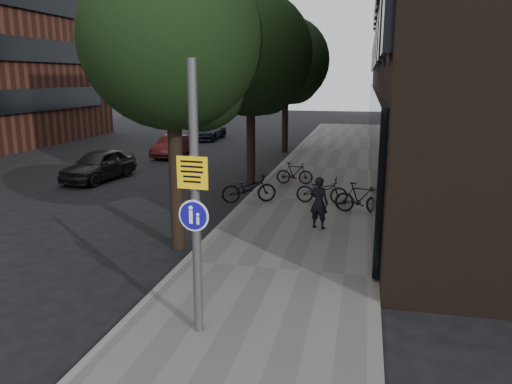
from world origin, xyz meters
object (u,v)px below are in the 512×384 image
(signpost, at_px, (195,201))
(parked_bike_facade_near, at_px, (322,190))
(pedestrian, at_px, (319,203))
(parked_car_near, at_px, (99,165))

(signpost, height_order, parked_bike_facade_near, signpost)
(signpost, distance_m, pedestrian, 6.76)
(signpost, bearing_deg, pedestrian, 82.36)
(pedestrian, bearing_deg, parked_car_near, -10.35)
(signpost, distance_m, parked_bike_facade_near, 9.63)
(pedestrian, relative_size, parked_bike_facade_near, 0.86)
(parked_bike_facade_near, bearing_deg, signpost, 173.34)
(pedestrian, relative_size, parked_car_near, 0.39)
(parked_car_near, bearing_deg, signpost, -46.66)
(signpost, distance_m, parked_car_near, 14.75)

